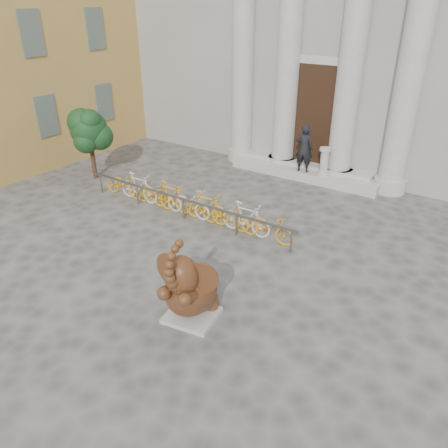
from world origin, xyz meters
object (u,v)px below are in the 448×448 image
Objects in this scene: bike_rack at (188,202)px; tree at (89,130)px; pedestrian at (304,148)px; elephant_statue at (190,289)px.

tree is (-5.12, 0.62, 1.42)m from bike_rack.
tree is 8.15m from pedestrian.
elephant_statue is at bearing -29.27° from tree.
elephant_statue is at bearing 89.52° from pedestrian.
tree is (-8.33, 4.67, 1.12)m from elephant_statue.
pedestrian is at bearing 70.76° from bike_rack.
elephant_statue is 9.62m from tree.
tree is 1.51× the size of pedestrian.
elephant_statue is at bearing -51.57° from bike_rack.
bike_rack is 2.91× the size of tree.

